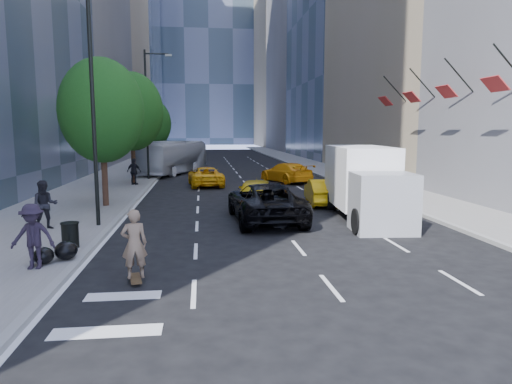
{
  "coord_description": "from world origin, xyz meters",
  "views": [
    {
      "loc": [
        -2.25,
        -14.95,
        4.02
      ],
      "look_at": [
        -0.16,
        2.62,
        1.6
      ],
      "focal_mm": 32.0,
      "sensor_mm": 36.0,
      "label": 1
    }
  ],
  "objects": [
    {
      "name": "ground",
      "position": [
        0.0,
        0.0,
        0.0
      ],
      "size": [
        160.0,
        160.0,
        0.0
      ],
      "primitive_type": "plane",
      "color": "black",
      "rests_on": "ground"
    },
    {
      "name": "sidewalk_left",
      "position": [
        -9.0,
        30.0,
        0.07
      ],
      "size": [
        6.0,
        120.0,
        0.15
      ],
      "primitive_type": "cube",
      "color": "slate",
      "rests_on": "ground"
    },
    {
      "name": "sidewalk_right",
      "position": [
        10.0,
        30.0,
        0.07
      ],
      "size": [
        4.0,
        120.0,
        0.15
      ],
      "primitive_type": "cube",
      "color": "slate",
      "rests_on": "ground"
    },
    {
      "name": "tower_left_end",
      "position": [
        -22.0,
        92.0,
        30.0
      ],
      "size": [
        20.0,
        28.0,
        60.0
      ],
      "primitive_type": "cube",
      "color": "#31404D",
      "rests_on": "ground"
    },
    {
      "name": "tower_right_far",
      "position": [
        22.0,
        98.0,
        25.0
      ],
      "size": [
        20.0,
        24.0,
        50.0
      ],
      "primitive_type": "cube",
      "color": "gray",
      "rests_on": "ground"
    },
    {
      "name": "lamp_near",
      "position": [
        -6.32,
        4.0,
        5.81
      ],
      "size": [
        2.13,
        0.22,
        10.0
      ],
      "color": "black",
      "rests_on": "sidewalk_left"
    },
    {
      "name": "lamp_far",
      "position": [
        -6.32,
        22.0,
        5.81
      ],
      "size": [
        2.13,
        0.22,
        10.0
      ],
      "color": "black",
      "rests_on": "sidewalk_left"
    },
    {
      "name": "tree_near",
      "position": [
        -7.2,
        9.0,
        4.97
      ],
      "size": [
        4.2,
        4.2,
        7.46
      ],
      "color": "black",
      "rests_on": "sidewalk_left"
    },
    {
      "name": "tree_mid",
      "position": [
        -7.2,
        19.0,
        5.32
      ],
      "size": [
        4.5,
        4.5,
        7.99
      ],
      "color": "black",
      "rests_on": "sidewalk_left"
    },
    {
      "name": "tree_far",
      "position": [
        -7.2,
        32.0,
        4.62
      ],
      "size": [
        3.9,
        3.9,
        6.92
      ],
      "color": "black",
      "rests_on": "sidewalk_left"
    },
    {
      "name": "traffic_signal",
      "position": [
        -6.4,
        40.0,
        4.23
      ],
      "size": [
        2.48,
        0.53,
        5.2
      ],
      "color": "black",
      "rests_on": "sidewalk_left"
    },
    {
      "name": "facade_flags",
      "position": [
        10.64,
        10.0,
        6.18
      ],
      "size": [
        1.85,
        13.3,
        2.05
      ],
      "color": "black",
      "rests_on": "ground"
    },
    {
      "name": "skateboarder",
      "position": [
        -4.05,
        -3.0,
        0.92
      ],
      "size": [
        0.75,
        0.57,
        1.85
      ],
      "primitive_type": "imported",
      "rotation": [
        0.0,
        0.0,
        3.35
      ],
      "color": "#816850",
      "rests_on": "ground"
    },
    {
      "name": "black_sedan_lincoln",
      "position": [
        0.5,
        4.72,
        0.85
      ],
      "size": [
        3.12,
        6.25,
        1.7
      ],
      "primitive_type": "imported",
      "rotation": [
        0.0,
        0.0,
        3.19
      ],
      "color": "black",
      "rests_on": "ground"
    },
    {
      "name": "black_sedan_mercedes",
      "position": [
        1.2,
        8.0,
        0.69
      ],
      "size": [
        2.75,
        5.05,
        1.39
      ],
      "primitive_type": "imported",
      "rotation": [
        0.0,
        0.0,
        2.97
      ],
      "color": "black",
      "rests_on": "ground"
    },
    {
      "name": "taxi_a",
      "position": [
        0.5,
        7.92,
        0.8
      ],
      "size": [
        2.65,
        4.97,
        1.61
      ],
      "primitive_type": "imported",
      "rotation": [
        0.0,
        0.0,
        2.98
      ],
      "color": "gold",
      "rests_on": "ground"
    },
    {
      "name": "taxi_b",
      "position": [
        4.2,
        9.0,
        0.69
      ],
      "size": [
        1.88,
        4.31,
        1.38
      ],
      "primitive_type": "imported",
      "rotation": [
        0.0,
        0.0,
        3.04
      ],
      "color": "yellow",
      "rests_on": "ground"
    },
    {
      "name": "taxi_c",
      "position": [
        -2.0,
        18.0,
        0.69
      ],
      "size": [
        2.72,
        5.15,
        1.38
      ],
      "primitive_type": "imported",
      "rotation": [
        0.0,
        0.0,
        3.23
      ],
      "color": "#FFB20D",
      "rests_on": "ground"
    },
    {
      "name": "taxi_d",
      "position": [
        4.2,
        19.6,
        0.76
      ],
      "size": [
        3.93,
        5.62,
        1.51
      ],
      "primitive_type": "imported",
      "rotation": [
        0.0,
        0.0,
        3.53
      ],
      "color": "#FB9F0D",
      "rests_on": "ground"
    },
    {
      "name": "city_bus",
      "position": [
        -4.8,
        27.69,
        1.51
      ],
      "size": [
        6.04,
        11.07,
        3.02
      ],
      "primitive_type": "imported",
      "rotation": [
        0.0,
        0.0,
        -0.34
      ],
      "color": "silver",
      "rests_on": "ground"
    },
    {
      "name": "box_truck",
      "position": [
        5.02,
        4.6,
        1.65
      ],
      "size": [
        2.99,
        6.98,
        3.25
      ],
      "rotation": [
        0.0,
        0.0,
        -0.08
      ],
      "color": "white",
      "rests_on": "ground"
    },
    {
      "name": "pedestrian_a",
      "position": [
        -8.37,
        3.45,
        1.11
      ],
      "size": [
        1.1,
        0.96,
        1.92
      ],
      "primitive_type": "imported",
      "rotation": [
        0.0,
        0.0,
        0.28
      ],
      "color": "black",
      "rests_on": "sidewalk_left"
    },
    {
      "name": "pedestrian_b",
      "position": [
        -7.03,
        18.0,
        1.09
      ],
      "size": [
        1.2,
        0.87,
        1.88
      ],
      "primitive_type": "imported",
      "rotation": [
        0.0,
        0.0,
        2.72
      ],
      "color": "black",
      "rests_on": "sidewalk_left"
    },
    {
      "name": "pedestrian_c",
      "position": [
        -6.96,
        -1.9,
        1.07
      ],
      "size": [
        1.23,
        0.75,
        1.85
      ],
      "primitive_type": "imported",
      "rotation": [
        0.0,
        0.0,
        -0.06
      ],
      "color": "black",
      "rests_on": "sidewalk_left"
    },
    {
      "name": "trash_can",
      "position": [
        -6.6,
        0.35,
        0.56
      ],
      "size": [
        0.54,
        0.54,
        0.81
      ],
      "primitive_type": "cylinder",
      "color": "black",
      "rests_on": "sidewalk_left"
    },
    {
      "name": "garbage_bags",
      "position": [
        -6.55,
        -1.23,
        0.42
      ],
      "size": [
        1.14,
        1.1,
        0.56
      ],
      "color": "black",
      "rests_on": "sidewalk_left"
    }
  ]
}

